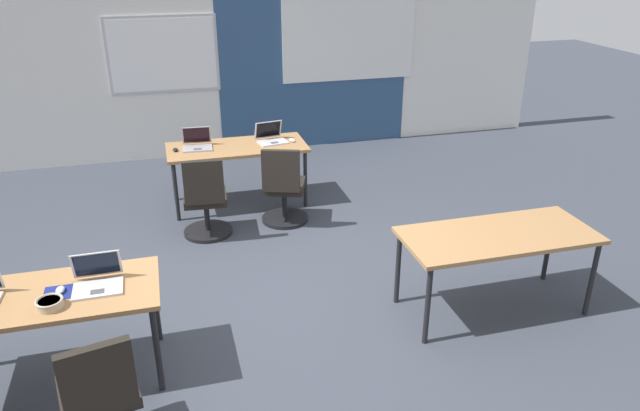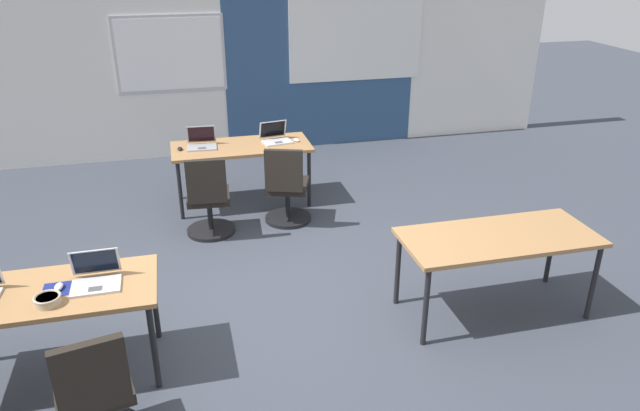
{
  "view_description": "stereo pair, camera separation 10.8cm",
  "coord_description": "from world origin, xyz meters",
  "views": [
    {
      "loc": [
        -0.81,
        -4.41,
        2.93
      ],
      "look_at": [
        0.4,
        0.01,
        0.86
      ],
      "focal_mm": 33.53,
      "sensor_mm": 36.0,
      "label": 1
    },
    {
      "loc": [
        -0.71,
        -4.44,
        2.93
      ],
      "look_at": [
        0.4,
        0.01,
        0.86
      ],
      "focal_mm": 33.53,
      "sensor_mm": 36.0,
      "label": 2
    }
  ],
  "objects": [
    {
      "name": "chair_far_left",
      "position": [
        -0.46,
        1.42,
        0.38
      ],
      "size": [
        0.52,
        0.55,
        0.92
      ],
      "rotation": [
        0.0,
        0.0,
        3.06
      ],
      "color": "black",
      "rests_on": "ground"
    },
    {
      "name": "snack_bowl",
      "position": [
        -1.64,
        -0.78,
        0.76
      ],
      "size": [
        0.18,
        0.18,
        0.06
      ],
      "color": "tan",
      "rests_on": "desk_near_left"
    },
    {
      "name": "chair_far_right",
      "position": [
        0.4,
        1.52,
        0.38
      ],
      "size": [
        0.56,
        0.61,
        0.92
      ],
      "rotation": [
        0.0,
        0.0,
        2.82
      ],
      "color": "black",
      "rests_on": "ground"
    },
    {
      "name": "mousepad_near_left_inner",
      "position": [
        -1.6,
        -0.6,
        0.72
      ],
      "size": [
        0.22,
        0.19,
        0.0
      ],
      "color": "navy",
      "rests_on": "desk_near_left"
    },
    {
      "name": "ground_plane",
      "position": [
        0.0,
        0.0,
        0.0
      ],
      "size": [
        24.0,
        24.0,
        0.0
      ],
      "color": "#383D47"
    },
    {
      "name": "desk_far_center",
      "position": [
        0.0,
        2.2,
        0.66
      ],
      "size": [
        1.6,
        0.7,
        0.72
      ],
      "color": "#A37547",
      "rests_on": "ground"
    },
    {
      "name": "laptop_near_left_inner",
      "position": [
        -1.36,
        -0.59,
        0.77
      ],
      "size": [
        0.33,
        0.3,
        0.23
      ],
      "rotation": [
        0.0,
        0.0,
        0.01
      ],
      "color": "silver",
      "rests_on": "desk_near_left"
    },
    {
      "name": "chair_near_left_inner",
      "position": [
        -1.34,
        -1.4,
        0.38
      ],
      "size": [
        0.52,
        0.58,
        0.92
      ],
      "rotation": [
        0.0,
        0.0,
        3.36
      ],
      "color": "black",
      "rests_on": "ground"
    },
    {
      "name": "mouse_far_right",
      "position": [
        0.66,
        2.19,
        0.74
      ],
      "size": [
        0.09,
        0.11,
        0.03
      ],
      "color": "silver",
      "rests_on": "desk_far_center"
    },
    {
      "name": "mouse_far_left",
      "position": [
        -0.7,
        2.2,
        0.74
      ],
      "size": [
        0.06,
        0.1,
        0.03
      ],
      "color": "black",
      "rests_on": "desk_far_center"
    },
    {
      "name": "desk_near_left",
      "position": [
        -1.75,
        -0.6,
        0.66
      ],
      "size": [
        1.6,
        0.7,
        0.72
      ],
      "color": "#A37547",
      "rests_on": "ground"
    },
    {
      "name": "laptop_far_left",
      "position": [
        -0.44,
        2.26,
        0.77
      ],
      "size": [
        0.35,
        0.32,
        0.23
      ],
      "rotation": [
        0.0,
        0.0,
        -0.06
      ],
      "color": "#9E9EA3",
      "rests_on": "desk_far_center"
    },
    {
      "name": "back_wall_assembly",
      "position": [
        0.05,
        4.2,
        1.41
      ],
      "size": [
        10.0,
        0.27,
        2.8
      ],
      "color": "silver",
      "rests_on": "ground"
    },
    {
      "name": "laptop_far_right",
      "position": [
        0.42,
        2.25,
        0.77
      ],
      "size": [
        0.38,
        0.35,
        0.23
      ],
      "rotation": [
        0.0,
        0.0,
        0.17
      ],
      "color": "silver",
      "rests_on": "desk_far_center"
    },
    {
      "name": "mouse_near_left_inner",
      "position": [
        -1.6,
        -0.6,
        0.74
      ],
      "size": [
        0.07,
        0.11,
        0.03
      ],
      "color": "silver",
      "rests_on": "mousepad_near_left_inner"
    },
    {
      "name": "desk_near_right",
      "position": [
        1.75,
        -0.6,
        0.66
      ],
      "size": [
        1.6,
        0.7,
        0.72
      ],
      "color": "#A37547",
      "rests_on": "ground"
    }
  ]
}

